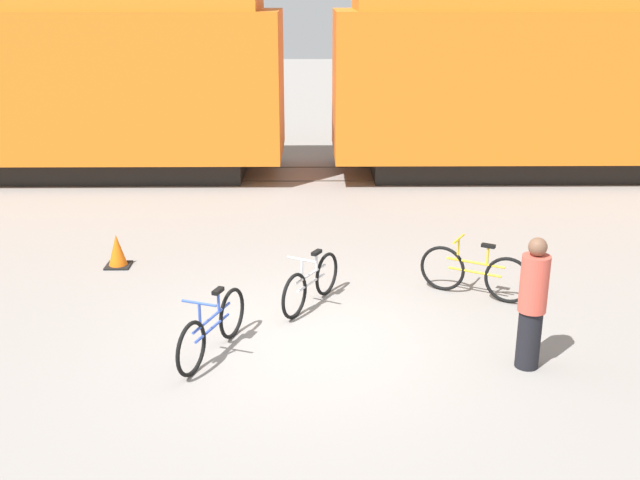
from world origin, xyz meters
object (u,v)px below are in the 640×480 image
(freight_train, at_px, (308,58))
(bicycle_blue, at_px, (212,329))
(bicycle_yellow, at_px, (475,273))
(person_in_red, at_px, (532,304))
(traffic_cone, at_px, (117,252))
(bicycle_silver, at_px, (311,283))

(freight_train, xyz_separation_m, bicycle_blue, (-1.16, -9.56, -2.44))
(bicycle_yellow, distance_m, person_in_red, 2.24)
(bicycle_blue, bearing_deg, bicycle_yellow, 26.69)
(bicycle_yellow, relative_size, bicycle_blue, 0.91)
(bicycle_yellow, height_order, traffic_cone, bicycle_yellow)
(bicycle_blue, relative_size, traffic_cone, 3.01)
(freight_train, relative_size, bicycle_blue, 14.95)
(traffic_cone, bearing_deg, bicycle_yellow, -13.27)
(bicycle_silver, height_order, bicycle_yellow, bicycle_yellow)
(freight_train, bearing_deg, person_in_red, -74.78)
(bicycle_silver, xyz_separation_m, person_in_red, (2.62, -1.87, 0.48))
(bicycle_silver, distance_m, traffic_cone, 3.59)
(person_in_red, height_order, traffic_cone, person_in_red)
(bicycle_silver, relative_size, bicycle_yellow, 0.95)
(freight_train, bearing_deg, bicycle_blue, -96.89)
(freight_train, height_order, bicycle_blue, freight_train)
(freight_train, height_order, person_in_red, freight_train)
(bicycle_silver, relative_size, bicycle_blue, 0.86)
(freight_train, relative_size, traffic_cone, 45.02)
(bicycle_silver, bearing_deg, bicycle_yellow, 7.48)
(person_in_red, bearing_deg, freight_train, -159.40)
(bicycle_yellow, xyz_separation_m, person_in_red, (0.20, -2.18, 0.46))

